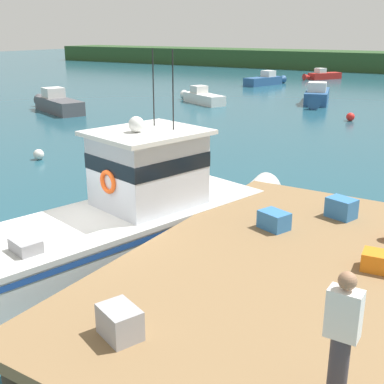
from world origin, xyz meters
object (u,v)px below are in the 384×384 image
(crate_stack_mid_dock, at_px, (120,322))
(moored_boat_far_left, at_px, (201,97))
(moored_boat_off_the_point, at_px, (322,75))
(crate_stack_near_edge, at_px, (274,220))
(deckhand_by_the_boat, at_px, (342,337))
(moored_boat_outer_mooring, at_px, (266,80))
(moored_boat_mid_harbor, at_px, (317,96))
(mooring_buoy_outer, at_px, (350,117))
(mooring_buoy_inshore, at_px, (39,154))
(main_fishing_boat, at_px, (128,218))
(crate_single_by_cleat, at_px, (341,208))
(moored_boat_near_channel, at_px, (57,104))
(crate_single_far, at_px, (380,262))

(crate_stack_mid_dock, height_order, moored_boat_far_left, crate_stack_mid_dock)
(crate_stack_mid_dock, xyz_separation_m, moored_boat_off_the_point, (-13.51, 50.45, -1.01))
(crate_stack_near_edge, xyz_separation_m, deckhand_by_the_boat, (2.65, -4.46, 0.67))
(moored_boat_outer_mooring, xyz_separation_m, moored_boat_mid_harbor, (8.46, -9.86, 0.08))
(moored_boat_off_the_point, relative_size, mooring_buoy_outer, 9.07)
(crate_stack_near_edge, distance_m, mooring_buoy_inshore, 13.43)
(main_fishing_boat, distance_m, moored_boat_off_the_point, 47.63)
(crate_stack_mid_dock, distance_m, mooring_buoy_outer, 26.00)
(moored_boat_far_left, bearing_deg, crate_stack_near_edge, -55.93)
(moored_boat_mid_harbor, distance_m, mooring_buoy_inshore, 22.87)
(crate_single_by_cleat, bearing_deg, main_fishing_boat, -153.25)
(deckhand_by_the_boat, distance_m, mooring_buoy_outer, 26.33)
(moored_boat_outer_mooring, xyz_separation_m, moored_boat_off_the_point, (2.85, 8.71, -0.06))
(deckhand_by_the_boat, distance_m, moored_boat_mid_harbor, 33.41)
(moored_boat_far_left, xyz_separation_m, mooring_buoy_outer, (11.42, -1.81, -0.18))
(moored_boat_far_left, bearing_deg, moored_boat_mid_harbor, 31.00)
(crate_single_by_cleat, xyz_separation_m, deckhand_by_the_boat, (1.64, -5.87, 0.64))
(main_fishing_boat, xyz_separation_m, mooring_buoy_outer, (-0.66, 21.73, -0.76))
(moored_boat_outer_mooring, bearing_deg, deckhand_by_the_boat, -65.10)
(crate_stack_mid_dock, xyz_separation_m, moored_boat_far_left, (-15.16, 27.51, -0.99))
(crate_single_by_cleat, bearing_deg, crate_stack_near_edge, -125.48)
(deckhand_by_the_boat, height_order, mooring_buoy_outer, deckhand_by_the_boat)
(moored_boat_near_channel, relative_size, moored_boat_outer_mooring, 1.10)
(moored_boat_near_channel, height_order, moored_boat_far_left, moored_boat_near_channel)
(crate_single_far, xyz_separation_m, mooring_buoy_outer, (-6.31, 21.77, -1.12))
(main_fishing_boat, height_order, crate_single_by_cleat, main_fishing_boat)
(crate_stack_near_edge, distance_m, mooring_buoy_outer, 21.37)
(crate_stack_mid_dock, distance_m, moored_boat_far_left, 31.43)
(crate_single_far, distance_m, mooring_buoy_inshore, 15.89)
(main_fishing_boat, xyz_separation_m, moored_boat_mid_harbor, (-4.82, 27.90, -0.46))
(crate_stack_mid_dock, height_order, deckhand_by_the_boat, deckhand_by_the_boat)
(moored_boat_outer_mooring, bearing_deg, crate_stack_near_edge, -65.84)
(moored_boat_off_the_point, bearing_deg, mooring_buoy_outer, -68.46)
(moored_boat_near_channel, bearing_deg, crate_stack_near_edge, -33.61)
(moored_boat_off_the_point, xyz_separation_m, mooring_buoy_inshore, (1.22, -41.02, -0.19))
(crate_single_far, relative_size, crate_stack_mid_dock, 1.00)
(crate_single_far, bearing_deg, mooring_buoy_outer, 106.17)
(crate_single_far, bearing_deg, mooring_buoy_inshore, 159.70)
(crate_single_by_cleat, relative_size, moored_boat_far_left, 0.13)
(main_fishing_boat, bearing_deg, crate_stack_mid_dock, -52.26)
(crate_stack_mid_dock, height_order, moored_boat_near_channel, crate_stack_mid_dock)
(moored_boat_mid_harbor, bearing_deg, moored_boat_far_left, -149.00)
(crate_single_by_cleat, relative_size, crate_stack_mid_dock, 1.00)
(deckhand_by_the_boat, relative_size, moored_boat_mid_harbor, 0.26)
(moored_boat_mid_harbor, bearing_deg, mooring_buoy_inshore, -101.08)
(deckhand_by_the_boat, bearing_deg, mooring_buoy_outer, 104.61)
(crate_single_far, xyz_separation_m, deckhand_by_the_boat, (0.31, -3.65, 0.70))
(main_fishing_boat, relative_size, moored_boat_near_channel, 1.65)
(crate_stack_near_edge, xyz_separation_m, moored_boat_far_left, (-15.40, 22.77, -0.96))
(main_fishing_boat, distance_m, crate_single_far, 5.66)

